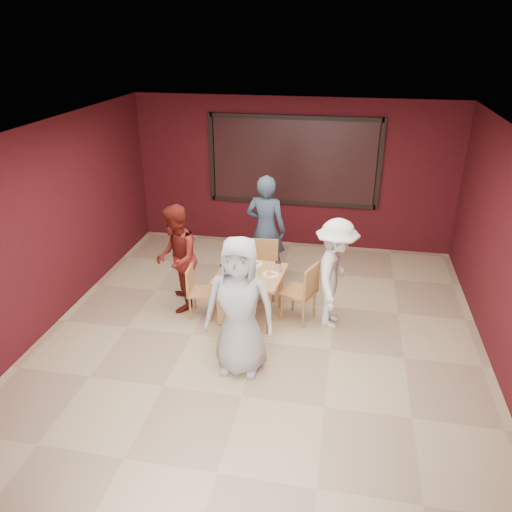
% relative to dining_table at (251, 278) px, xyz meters
% --- Properties ---
extents(floor, '(7.00, 7.00, 0.00)m').
position_rel_dining_table_xyz_m(floor, '(0.24, -0.63, -0.64)').
color(floor, tan).
rests_on(floor, ground).
extents(window_blinds, '(3.00, 0.02, 1.50)m').
position_rel_dining_table_xyz_m(window_blinds, '(0.24, 2.82, 1.01)').
color(window_blinds, black).
extents(dining_table, '(0.99, 0.99, 0.87)m').
position_rel_dining_table_xyz_m(dining_table, '(0.00, 0.00, 0.00)').
color(dining_table, tan).
rests_on(dining_table, floor).
extents(chair_front, '(0.48, 0.48, 0.91)m').
position_rel_dining_table_xyz_m(chair_front, '(-0.01, -0.86, -0.12)').
color(chair_front, '#A96441').
rests_on(chair_front, floor).
extents(chair_back, '(0.46, 0.46, 0.89)m').
position_rel_dining_table_xyz_m(chair_back, '(0.06, 0.75, -0.13)').
color(chair_back, '#A96441').
rests_on(chair_back, floor).
extents(chair_left, '(0.40, 0.40, 0.78)m').
position_rel_dining_table_xyz_m(chair_left, '(-0.78, -0.09, -0.20)').
color(chair_left, '#A96441').
rests_on(chair_left, floor).
extents(chair_right, '(0.57, 0.57, 0.90)m').
position_rel_dining_table_xyz_m(chair_right, '(0.76, 0.04, -0.13)').
color(chair_right, '#A96441').
rests_on(chair_right, floor).
extents(diner_front, '(0.87, 0.57, 1.78)m').
position_rel_dining_table_xyz_m(diner_front, '(0.11, -1.22, 0.25)').
color(diner_front, '#B0B0B0').
rests_on(diner_front, floor).
extents(diner_back, '(0.71, 0.52, 1.82)m').
position_rel_dining_table_xyz_m(diner_back, '(0.01, 1.21, 0.27)').
color(diner_back, '#324159').
rests_on(diner_back, floor).
extents(diner_left, '(0.82, 0.93, 1.62)m').
position_rel_dining_table_xyz_m(diner_left, '(-1.13, 0.08, 0.17)').
color(diner_left, maroon).
rests_on(diner_left, floor).
extents(diner_right, '(0.70, 1.09, 1.60)m').
position_rel_dining_table_xyz_m(diner_right, '(1.19, 0.04, 0.16)').
color(diner_right, white).
rests_on(diner_right, floor).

